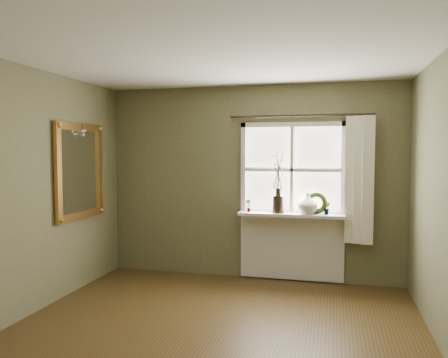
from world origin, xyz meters
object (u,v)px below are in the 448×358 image
at_px(cream_vase, 308,203).
at_px(gilt_mirror, 80,171).
at_px(dark_jug, 278,204).
at_px(wreath, 316,205).

relative_size(cream_vase, gilt_mirror, 0.23).
distance_m(cream_vase, gilt_mirror, 2.89).
bearing_deg(dark_jug, wreath, 4.70).
distance_m(cream_vase, wreath, 0.12).
xyz_separation_m(wreath, gilt_mirror, (-2.83, -0.91, 0.45)).
distance_m(wreath, gilt_mirror, 3.01).
bearing_deg(wreath, cream_vase, -162.19).
bearing_deg(cream_vase, gilt_mirror, -162.34).
relative_size(dark_jug, gilt_mirror, 0.19).
height_order(dark_jug, cream_vase, cream_vase).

